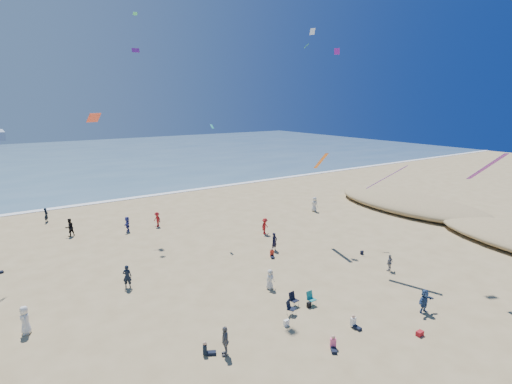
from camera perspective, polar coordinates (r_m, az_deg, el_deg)
ground at (r=22.80m, az=8.03°, el=-25.43°), size 220.00×220.00×0.00m
ocean at (r=109.59m, az=-27.73°, el=3.97°), size 220.00×100.00×0.06m
surf_line at (r=60.93m, az=-21.76°, el=-1.44°), size 220.00×1.20×0.08m
standing_flyers at (r=35.95m, az=-4.62°, el=-8.76°), size 34.70×47.68×1.94m
seated_group at (r=29.35m, az=-5.05°, el=-14.95°), size 22.30×24.07×0.84m
chair_cluster at (r=28.81m, az=6.21°, el=-15.37°), size 2.72×1.55×1.00m
white_tote at (r=27.00m, az=4.36°, el=-18.14°), size 0.35×0.20×0.40m
black_backpack at (r=29.20m, az=7.59°, el=-15.69°), size 0.30×0.22×0.38m
cooler at (r=27.89m, az=22.35°, el=-18.18°), size 0.45×0.30×0.30m
navy_bag at (r=39.29m, az=14.89°, el=-8.36°), size 0.28×0.18×0.34m
kites_aloft at (r=34.41m, az=6.22°, el=13.07°), size 38.66×37.89×28.39m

